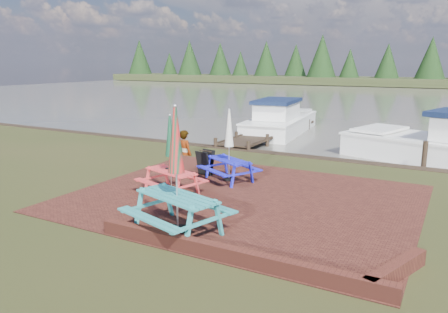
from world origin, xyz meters
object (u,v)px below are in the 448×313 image
picnic_table_red (171,167)px  picnic_table_teal (177,190)px  picnic_table_blue (229,156)px  chalkboard (205,163)px  boat_jetty (280,122)px  person (185,130)px  jetty (270,132)px

picnic_table_red → picnic_table_teal: bearing=-34.8°
picnic_table_teal → picnic_table_blue: (-1.00, 4.26, -0.18)m
picnic_table_blue → chalkboard: bearing=-164.2°
boat_jetty → picnic_table_blue: bearing=-82.8°
picnic_table_red → person: 5.28m
chalkboard → person: (-2.38, 2.37, 0.56)m
chalkboard → person: bearing=143.7°
picnic_table_teal → jetty: bearing=120.9°
picnic_table_red → person: picnic_table_red is taller
picnic_table_teal → picnic_table_red: bearing=144.8°
picnic_table_red → chalkboard: (-0.23, 2.22, -0.35)m
chalkboard → person: 3.41m
person → picnic_table_red: bearing=139.7°
chalkboard → boat_jetty: bearing=106.7°
chalkboard → picnic_table_blue: bearing=-3.1°
picnic_table_teal → person: bearing=139.3°
jetty → boat_jetty: 1.72m
boat_jetty → jetty: bearing=-90.8°
person → jetty: bearing=-79.4°
picnic_table_teal → person: 8.12m
picnic_table_red → boat_jetty: picnic_table_red is taller
jetty → person: (-1.05, -6.28, 0.87)m
person → picnic_table_teal: bearing=142.7°
picnic_table_teal → chalkboard: size_ratio=3.35×
jetty → picnic_table_blue: bearing=-75.3°
chalkboard → person: size_ratio=0.42×
picnic_table_teal → picnic_table_red: (-1.77, 2.25, -0.19)m
picnic_table_teal → boat_jetty: picnic_table_teal is taller
chalkboard → jetty: chalkboard is taller
jetty → person: size_ratio=4.62×
picnic_table_teal → picnic_table_blue: size_ratio=1.24×
picnic_table_red → chalkboard: bearing=112.9°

